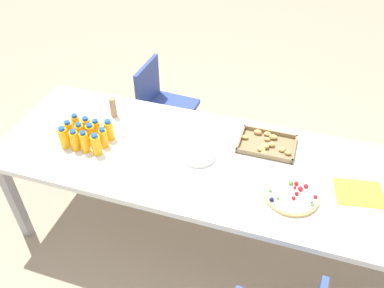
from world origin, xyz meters
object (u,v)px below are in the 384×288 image
Objects in this scene: juice_bottle_4 at (69,131)px; snack_tray at (267,144)px; juice_bottle_0 at (64,138)px; juice_bottle_10 at (96,129)px; chair_far_left at (162,102)px; juice_bottle_1 at (75,140)px; juice_bottle_11 at (109,130)px; party_table at (205,165)px; juice_bottle_3 at (96,145)px; juice_bottle_9 at (87,127)px; plate_stack at (198,155)px; fruit_pizza at (291,194)px; juice_bottle_2 at (85,142)px; paper_folder at (359,193)px; cardboard_tube at (113,107)px; juice_bottle_5 at (80,133)px; juice_bottle_7 at (103,138)px; juice_bottle_8 at (76,124)px; juice_bottle_6 at (91,134)px.

snack_tray is (1.20, 0.32, -0.05)m from juice_bottle_4.
juice_bottle_0 is 0.21m from juice_bottle_10.
chair_far_left is 5.69× the size of juice_bottle_1.
party_table is at bearing 0.18° from juice_bottle_11.
juice_bottle_3 is (-0.64, -0.15, 0.13)m from party_table.
plate_stack is (0.74, 0.02, -0.05)m from juice_bottle_9.
juice_bottle_3 is at bearing -166.51° from party_table.
juice_bottle_4 is at bearing 177.54° from fruit_pizza.
snack_tray is at bearing 18.10° from juice_bottle_0.
juice_bottle_11 is (0.09, 0.15, -0.00)m from juice_bottle_2.
juice_bottle_9 is 0.96× the size of juice_bottle_11.
juice_bottle_10 is 0.52× the size of paper_folder.
juice_bottle_0 is 1.40m from fruit_pizza.
juice_bottle_3 is 1.11× the size of juice_bottle_10.
juice_bottle_10 is at bearing -90.42° from cardboard_tube.
party_table is 0.88m from juice_bottle_4.
juice_bottle_4 is at bearing -175.84° from juice_bottle_5.
juice_bottle_7 is 0.24m from juice_bottle_8.
juice_bottle_2 is 1.10× the size of juice_bottle_9.
juice_bottle_10 is at bearing -1.37° from juice_bottle_8.
juice_bottle_10 is (0.00, 0.14, -0.01)m from juice_bottle_2.
juice_bottle_4 is at bearing 139.11° from juice_bottle_1.
party_table is 17.76× the size of juice_bottle_1.
juice_bottle_6 is 1.04× the size of juice_bottle_11.
cardboard_tube reaches higher than juice_bottle_9.
juice_bottle_3 is 1.54m from paper_folder.
paper_folder is (1.49, -0.82, 0.25)m from chair_far_left.
juice_bottle_2 is at bearing -179.84° from juice_bottle_3.
juice_bottle_0 is at bearing -134.33° from juice_bottle_10.
juice_bottle_2 is 0.08m from juice_bottle_6.
fruit_pizza is (1.33, -0.07, -0.05)m from juice_bottle_5.
juice_bottle_5 is 0.10m from juice_bottle_10.
fruit_pizza is at bearing 0.48° from juice_bottle_0.
juice_bottle_2 is 1.12× the size of juice_bottle_10.
juice_bottle_7 is at bearing -1.06° from juice_bottle_6.
juice_bottle_11 is at bearing 0.91° from juice_bottle_8.
juice_bottle_5 is 0.54× the size of paper_folder.
fruit_pizza is at bearing 0.38° from juice_bottle_2.
snack_tray is at bearing 17.74° from juice_bottle_7.
juice_bottle_4 reaches higher than chair_far_left.
juice_bottle_5 is 0.98× the size of juice_bottle_11.
snack_tray is (0.97, 0.31, -0.05)m from juice_bottle_7.
juice_bottle_4 is 0.55× the size of paper_folder.
plate_stack is (-0.04, 0.01, 0.07)m from party_table.
juice_bottle_9 is 1.02× the size of juice_bottle_10.
juice_bottle_1 is at bearing -115.03° from juice_bottle_10.
juice_bottle_9 is (0.08, 0.08, -0.00)m from juice_bottle_4.
juice_bottle_7 is 0.39× the size of snack_tray.
juice_bottle_2 is 0.16m from juice_bottle_9.
juice_bottle_6 reaches higher than plate_stack.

